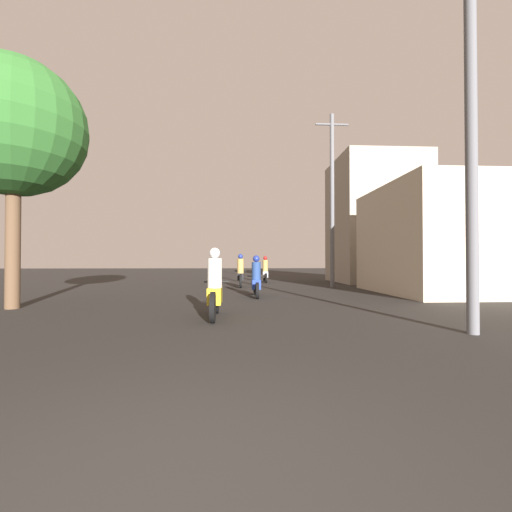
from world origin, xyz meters
TOP-DOWN VIEW (x-y plane):
  - motorcycle_yellow at (-0.15, 6.17)m, footprint 0.60×1.96m
  - motorcycle_blue at (1.03, 10.67)m, footprint 0.60×2.00m
  - motorcycle_black at (0.50, 15.31)m, footprint 0.60×2.00m
  - motorcycle_silver at (2.03, 19.03)m, footprint 0.60×1.98m
  - building_right_near at (8.51, 11.66)m, footprint 4.81×5.93m
  - building_right_far at (8.81, 18.94)m, footprint 4.90×5.16m
  - utility_pole_near at (4.49, 4.20)m, footprint 1.60×0.20m
  - utility_pole_far at (4.93, 14.68)m, footprint 1.60×0.20m
  - street_tree at (-5.70, 7.96)m, footprint 3.71×3.71m

SIDE VIEW (x-z plane):
  - motorcycle_blue at x=1.03m, z-range -0.14..1.34m
  - motorcycle_yellow at x=-0.15m, z-range -0.16..1.42m
  - motorcycle_silver at x=2.03m, z-range -0.16..1.43m
  - motorcycle_black at x=0.50m, z-range -0.16..1.47m
  - building_right_near at x=8.51m, z-range 0.00..4.27m
  - utility_pole_near at x=4.49m, z-range 0.16..7.06m
  - building_right_far at x=8.81m, z-range 0.00..7.51m
  - utility_pole_far at x=4.93m, z-range 0.17..8.59m
  - street_tree at x=-5.70m, z-range 1.50..8.26m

